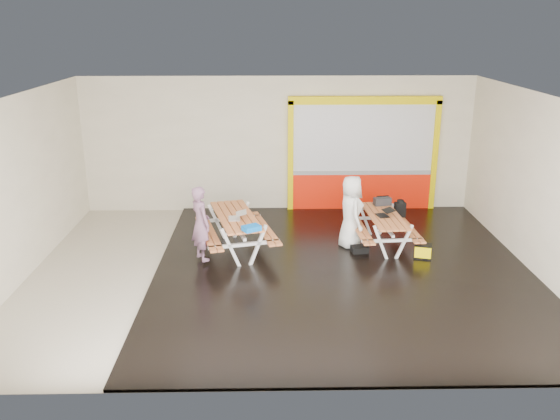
{
  "coord_description": "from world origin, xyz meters",
  "views": [
    {
      "loc": [
        -0.23,
        -10.76,
        4.83
      ],
      "look_at": [
        0.0,
        0.9,
        1.0
      ],
      "focal_mm": 37.3,
      "sensor_mm": 36.0,
      "label": 1
    }
  ],
  "objects_px": {
    "toolbox": "(382,201)",
    "dark_case": "(360,249)",
    "picnic_table_left": "(236,224)",
    "picnic_table_right": "(384,223)",
    "backpack": "(400,209)",
    "person_right": "(351,213)",
    "laptop_left": "(237,216)",
    "laptop_right": "(385,214)",
    "blue_pouch": "(251,228)",
    "fluke_bag": "(423,251)",
    "person_left": "(201,223)"
  },
  "relations": [
    {
      "from": "picnic_table_left",
      "to": "laptop_right",
      "type": "bearing_deg",
      "value": 3.21
    },
    {
      "from": "picnic_table_right",
      "to": "backpack",
      "type": "xyz_separation_m",
      "value": [
        0.48,
        0.63,
        0.12
      ]
    },
    {
      "from": "toolbox",
      "to": "picnic_table_left",
      "type": "bearing_deg",
      "value": -164.04
    },
    {
      "from": "person_right",
      "to": "laptop_right",
      "type": "relative_size",
      "value": 4.0
    },
    {
      "from": "picnic_table_left",
      "to": "laptop_left",
      "type": "bearing_deg",
      "value": -82.0
    },
    {
      "from": "backpack",
      "to": "fluke_bag",
      "type": "relative_size",
      "value": 1.0
    },
    {
      "from": "picnic_table_left",
      "to": "fluke_bag",
      "type": "bearing_deg",
      "value": -7.12
    },
    {
      "from": "picnic_table_right",
      "to": "person_right",
      "type": "xyz_separation_m",
      "value": [
        -0.73,
        0.06,
        0.22
      ]
    },
    {
      "from": "blue_pouch",
      "to": "backpack",
      "type": "bearing_deg",
      "value": 28.3
    },
    {
      "from": "dark_case",
      "to": "laptop_right",
      "type": "bearing_deg",
      "value": 29.42
    },
    {
      "from": "blue_pouch",
      "to": "fluke_bag",
      "type": "xyz_separation_m",
      "value": [
        3.58,
        0.46,
        -0.71
      ]
    },
    {
      "from": "picnic_table_right",
      "to": "fluke_bag",
      "type": "xyz_separation_m",
      "value": [
        0.71,
        -0.72,
        -0.39
      ]
    },
    {
      "from": "fluke_bag",
      "to": "person_right",
      "type": "bearing_deg",
      "value": 151.31
    },
    {
      "from": "laptop_right",
      "to": "fluke_bag",
      "type": "height_order",
      "value": "laptop_right"
    },
    {
      "from": "picnic_table_left",
      "to": "picnic_table_right",
      "type": "xyz_separation_m",
      "value": [
        3.23,
        0.23,
        -0.07
      ]
    },
    {
      "from": "laptop_left",
      "to": "backpack",
      "type": "distance_m",
      "value": 3.84
    },
    {
      "from": "picnic_table_left",
      "to": "person_right",
      "type": "bearing_deg",
      "value": 6.66
    },
    {
      "from": "dark_case",
      "to": "fluke_bag",
      "type": "xyz_separation_m",
      "value": [
        1.28,
        -0.35,
        0.08
      ]
    },
    {
      "from": "picnic_table_left",
      "to": "dark_case",
      "type": "xyz_separation_m",
      "value": [
        2.66,
        -0.14,
        -0.54
      ]
    },
    {
      "from": "laptop_right",
      "to": "backpack",
      "type": "distance_m",
      "value": 0.84
    },
    {
      "from": "toolbox",
      "to": "dark_case",
      "type": "distance_m",
      "value": 1.47
    },
    {
      "from": "dark_case",
      "to": "picnic_table_left",
      "type": "bearing_deg",
      "value": 177.02
    },
    {
      "from": "picnic_table_right",
      "to": "dark_case",
      "type": "height_order",
      "value": "picnic_table_right"
    },
    {
      "from": "picnic_table_right",
      "to": "toolbox",
      "type": "xyz_separation_m",
      "value": [
        0.08,
        0.72,
        0.27
      ]
    },
    {
      "from": "person_left",
      "to": "laptop_left",
      "type": "bearing_deg",
      "value": -93.87
    },
    {
      "from": "laptop_left",
      "to": "toolbox",
      "type": "height_order",
      "value": "laptop_left"
    },
    {
      "from": "blue_pouch",
      "to": "backpack",
      "type": "xyz_separation_m",
      "value": [
        3.35,
        1.81,
        -0.2
      ]
    },
    {
      "from": "blue_pouch",
      "to": "picnic_table_right",
      "type": "bearing_deg",
      "value": 22.31
    },
    {
      "from": "laptop_right",
      "to": "fluke_bag",
      "type": "xyz_separation_m",
      "value": [
        0.71,
        -0.67,
        -0.62
      ]
    },
    {
      "from": "dark_case",
      "to": "fluke_bag",
      "type": "distance_m",
      "value": 1.33
    },
    {
      "from": "dark_case",
      "to": "laptop_left",
      "type": "bearing_deg",
      "value": -177.86
    },
    {
      "from": "toolbox",
      "to": "dark_case",
      "type": "xyz_separation_m",
      "value": [
        -0.66,
        -1.09,
        -0.74
      ]
    },
    {
      "from": "laptop_right",
      "to": "blue_pouch",
      "type": "bearing_deg",
      "value": -158.45
    },
    {
      "from": "picnic_table_right",
      "to": "person_right",
      "type": "bearing_deg",
      "value": 174.97
    },
    {
      "from": "picnic_table_left",
      "to": "person_right",
      "type": "height_order",
      "value": "person_right"
    },
    {
      "from": "backpack",
      "to": "dark_case",
      "type": "xyz_separation_m",
      "value": [
        -1.05,
        -0.99,
        -0.59
      ]
    },
    {
      "from": "laptop_left",
      "to": "blue_pouch",
      "type": "distance_m",
      "value": 0.78
    },
    {
      "from": "person_left",
      "to": "dark_case",
      "type": "bearing_deg",
      "value": -113.42
    },
    {
      "from": "toolbox",
      "to": "backpack",
      "type": "relative_size",
      "value": 1.03
    },
    {
      "from": "laptop_left",
      "to": "toolbox",
      "type": "relative_size",
      "value": 0.95
    },
    {
      "from": "person_right",
      "to": "laptop_right",
      "type": "distance_m",
      "value": 0.73
    },
    {
      "from": "dark_case",
      "to": "person_right",
      "type": "bearing_deg",
      "value": 109.59
    },
    {
      "from": "blue_pouch",
      "to": "fluke_bag",
      "type": "bearing_deg",
      "value": 7.3
    },
    {
      "from": "toolbox",
      "to": "laptop_right",
      "type": "bearing_deg",
      "value": -96.76
    },
    {
      "from": "person_left",
      "to": "backpack",
      "type": "bearing_deg",
      "value": -102.99
    },
    {
      "from": "person_right",
      "to": "laptop_left",
      "type": "distance_m",
      "value": 2.53
    },
    {
      "from": "fluke_bag",
      "to": "dark_case",
      "type": "bearing_deg",
      "value": 164.56
    },
    {
      "from": "picnic_table_left",
      "to": "picnic_table_right",
      "type": "height_order",
      "value": "picnic_table_left"
    },
    {
      "from": "toolbox",
      "to": "blue_pouch",
      "type": "bearing_deg",
      "value": -147.29
    },
    {
      "from": "person_left",
      "to": "person_right",
      "type": "distance_m",
      "value": 3.31
    }
  ]
}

